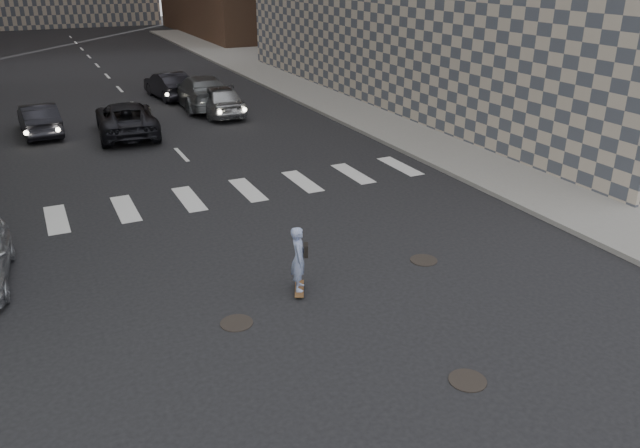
# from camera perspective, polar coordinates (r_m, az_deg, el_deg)

# --- Properties ---
(ground) EXTENTS (160.00, 160.00, 0.00)m
(ground) POSITION_cam_1_polar(r_m,az_deg,el_deg) (13.22, 2.41, -9.58)
(ground) COLOR black
(ground) RESTS_ON ground
(sidewalk_right) EXTENTS (13.00, 80.00, 0.15)m
(sidewalk_right) POSITION_cam_1_polar(r_m,az_deg,el_deg) (36.46, 8.08, 11.67)
(sidewalk_right) COLOR gray
(sidewalk_right) RESTS_ON ground
(manhole_a) EXTENTS (0.70, 0.70, 0.02)m
(manhole_a) POSITION_cam_1_polar(r_m,az_deg,el_deg) (12.08, 13.34, -13.74)
(manhole_a) COLOR black
(manhole_a) RESTS_ON ground
(manhole_b) EXTENTS (0.70, 0.70, 0.02)m
(manhole_b) POSITION_cam_1_polar(r_m,az_deg,el_deg) (13.51, -7.64, -8.96)
(manhole_b) COLOR black
(manhole_b) RESTS_ON ground
(manhole_c) EXTENTS (0.70, 0.70, 0.02)m
(manhole_c) POSITION_cam_1_polar(r_m,az_deg,el_deg) (16.24, 9.46, -3.27)
(manhole_c) COLOR black
(manhole_c) RESTS_ON ground
(skateboarder) EXTENTS (0.57, 0.83, 1.63)m
(skateboarder) POSITION_cam_1_polar(r_m,az_deg,el_deg) (14.19, -1.92, -3.18)
(skateboarder) COLOR brown
(skateboarder) RESTS_ON ground
(traffic_car_a) EXTENTS (1.73, 4.24, 1.37)m
(traffic_car_a) POSITION_cam_1_polar(r_m,az_deg,el_deg) (30.27, -24.30, 8.74)
(traffic_car_a) COLOR black
(traffic_car_a) RESTS_ON ground
(traffic_car_b) EXTENTS (2.52, 5.75, 1.64)m
(traffic_car_b) POSITION_cam_1_polar(r_m,az_deg,el_deg) (33.49, -10.79, 11.80)
(traffic_car_b) COLOR #575A5E
(traffic_car_b) RESTS_ON ground
(traffic_car_c) EXTENTS (2.82, 5.39, 1.45)m
(traffic_car_c) POSITION_cam_1_polar(r_m,az_deg,el_deg) (28.80, -17.30, 9.17)
(traffic_car_c) COLOR black
(traffic_car_c) RESTS_ON ground
(traffic_car_d) EXTENTS (1.84, 4.48, 1.52)m
(traffic_car_d) POSITION_cam_1_polar(r_m,az_deg,el_deg) (31.69, -9.29, 11.16)
(traffic_car_d) COLOR #A1A3A8
(traffic_car_d) RESTS_ON ground
(traffic_car_e) EXTENTS (2.03, 4.52, 1.44)m
(traffic_car_e) POSITION_cam_1_polar(r_m,az_deg,el_deg) (36.25, -13.67, 12.24)
(traffic_car_e) COLOR black
(traffic_car_e) RESTS_ON ground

